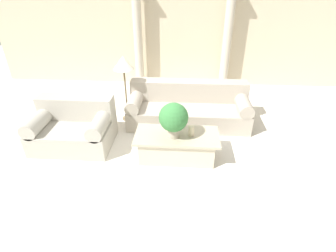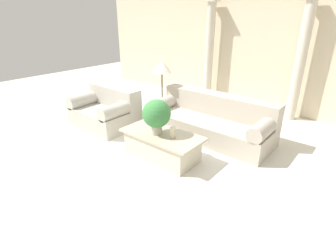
# 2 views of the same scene
# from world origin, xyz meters

# --- Properties ---
(ground_plane) EXTENTS (16.00, 16.00, 0.00)m
(ground_plane) POSITION_xyz_m (0.00, 0.00, 0.00)
(ground_plane) COLOR silver
(wall_back) EXTENTS (10.00, 0.06, 3.20)m
(wall_back) POSITION_xyz_m (0.00, 3.18, 1.60)
(wall_back) COLOR beige
(wall_back) RESTS_ON ground_plane
(sofa_long) EXTENTS (2.48, 0.99, 0.83)m
(sofa_long) POSITION_xyz_m (0.34, 0.87, 0.33)
(sofa_long) COLOR #ADA393
(sofa_long) RESTS_ON ground_plane
(loveseat) EXTENTS (1.39, 0.99, 0.83)m
(loveseat) POSITION_xyz_m (-1.76, -0.09, 0.35)
(loveseat) COLOR #B1AC9F
(loveseat) RESTS_ON ground_plane
(coffee_table) EXTENTS (1.41, 0.68, 0.45)m
(coffee_table) POSITION_xyz_m (0.15, -0.42, 0.23)
(coffee_table) COLOR beige
(coffee_table) RESTS_ON ground_plane
(potted_plant) EXTENTS (0.47, 0.47, 0.60)m
(potted_plant) POSITION_xyz_m (0.09, -0.49, 0.80)
(potted_plant) COLOR #B2A893
(potted_plant) RESTS_ON coffee_table
(pillar_candle) EXTENTS (0.09, 0.09, 0.18)m
(pillar_candle) POSITION_xyz_m (0.39, -0.43, 0.54)
(pillar_candle) COLOR beige
(pillar_candle) RESTS_ON coffee_table
(floor_lamp) EXTENTS (0.43, 0.43, 1.39)m
(floor_lamp) POSITION_xyz_m (-0.97, 0.88, 1.20)
(floor_lamp) COLOR brown
(floor_lamp) RESTS_ON ground_plane
(column_left) EXTENTS (0.32, 0.32, 2.65)m
(column_left) POSITION_xyz_m (-1.01, 2.89, 1.35)
(column_left) COLOR beige
(column_left) RESTS_ON ground_plane
(column_right) EXTENTS (0.32, 0.32, 2.65)m
(column_right) POSITION_xyz_m (1.30, 2.89, 1.35)
(column_right) COLOR beige
(column_right) RESTS_ON ground_plane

